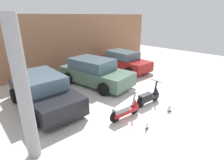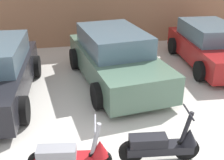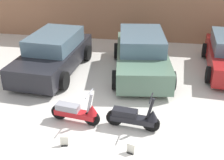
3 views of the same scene
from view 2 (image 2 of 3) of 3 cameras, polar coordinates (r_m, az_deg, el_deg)
scooter_front_left at (r=4.91m, az=-7.85°, el=-15.01°), size 1.43×0.54×1.00m
scooter_front_right at (r=5.18m, az=10.37°, el=-12.69°), size 1.46×0.53×1.02m
car_rear_center at (r=8.06m, az=0.65°, el=4.57°), size 2.49×4.51×1.46m
car_rear_right at (r=9.88m, az=19.28°, el=6.62°), size 2.11×4.02×1.33m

